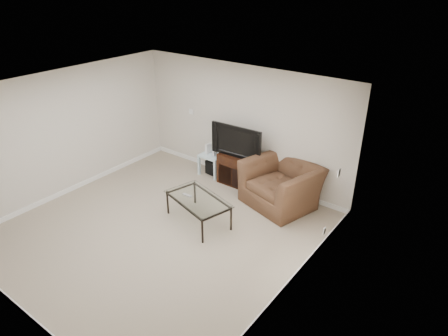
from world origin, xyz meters
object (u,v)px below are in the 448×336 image
Objects in this scene: coffee_table at (198,210)px; tv_stand at (239,169)px; recliner at (282,178)px; subwoofer at (215,167)px; side_table at (213,164)px; television at (239,140)px.

tv_stand is at bearing 98.86° from coffee_table.
recliner is at bearing -11.77° from tv_stand.
tv_stand is at bearing -1.68° from subwoofer.
television is at bearing -2.69° from side_table.
tv_stand reaches higher than side_table.
tv_stand is 0.70m from subwoofer.
television is at bearing -90.00° from tv_stand.
coffee_table is (0.94, -1.69, 0.07)m from subwoofer.
side_table and coffee_table have the same top height.
recliner is at bearing -7.81° from subwoofer.
tv_stand is 0.67m from television.
subwoofer is at bearing 173.34° from television.
tv_stand is 0.74× the size of television.
coffee_table reaches higher than subwoofer.
television is 1.08m from subwoofer.
coffee_table is (-0.88, -1.44, -0.34)m from recliner.
recliner is 1.72m from coffee_table.
side_table is 0.08m from subwoofer.
tv_stand is 1.60× the size of side_table.
tv_stand is 1.19m from recliner.
recliner is (1.14, -0.20, -0.43)m from television.
side_table is 1.90m from recliner.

